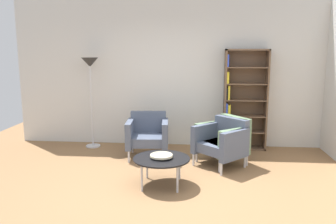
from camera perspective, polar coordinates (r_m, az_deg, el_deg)
The scene contains 9 objects.
ground_plane at distance 4.73m, azimuth -0.58°, elevation -13.29°, with size 8.32×8.32×0.00m, color olive.
plaster_back_panel at distance 6.79m, azimuth 1.46°, elevation 6.63°, with size 6.40×0.12×2.90m, color silver.
bookshelf_tall at distance 6.69m, azimuth 12.29°, elevation 1.83°, with size 0.80×0.30×1.90m.
coffee_table_low at distance 4.86m, azimuth -1.09°, elevation -7.94°, with size 0.80×0.80×0.40m.
decorative_bowl at distance 4.84m, azimuth -1.10°, elevation -7.22°, with size 0.32×0.32×0.05m.
armchair_near_window at distance 5.70m, azimuth 8.97°, elevation -4.81°, with size 0.95×0.95×0.78m.
armchair_spare_guest at distance 6.13m, azimuth -3.38°, elevation -3.63°, with size 0.77×0.71×0.78m.
armchair_by_bookshelf at distance 5.83m, azimuth 9.40°, elevation -4.48°, with size 0.94×0.95×0.78m.
floor_lamp_torchiere at distance 6.74m, azimuth -12.76°, elevation 6.33°, with size 0.32×0.32×1.74m.
Camera 1 is at (0.43, -4.31, 1.90)m, focal length 36.78 mm.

